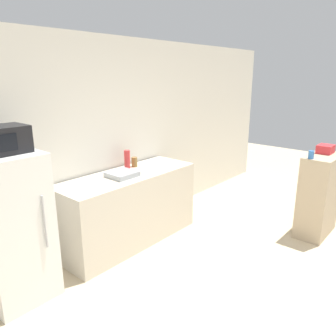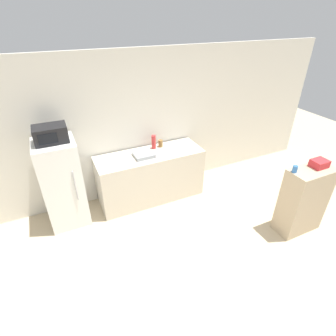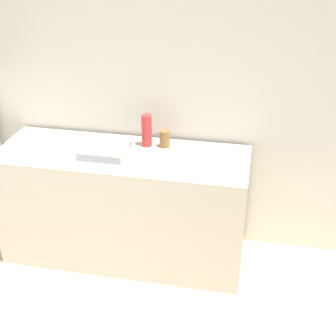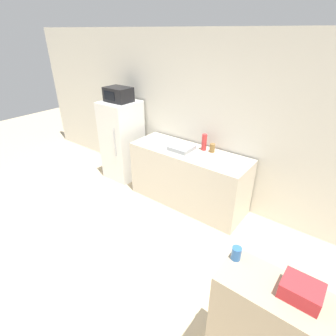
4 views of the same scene
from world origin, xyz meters
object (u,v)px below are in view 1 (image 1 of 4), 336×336
object	(u,v)px
refrigerator	(12,228)
bottle_short	(134,162)
jar	(311,155)
basket	(325,149)
bottle_tall	(127,160)

from	to	relation	value
refrigerator	bottle_short	world-z (taller)	refrigerator
refrigerator	bottle_short	size ratio (longest dim) A/B	11.11
refrigerator	jar	distance (m)	3.49
jar	basket	bearing A→B (deg)	-5.40
bottle_tall	jar	bearing A→B (deg)	-53.97
bottle_tall	bottle_short	bearing A→B (deg)	4.03
refrigerator	basket	world-z (taller)	refrigerator
bottle_tall	jar	xyz separation A→B (m)	(1.37, -1.89, 0.11)
refrigerator	bottle_short	xyz separation A→B (m)	(1.77, 0.18, 0.26)
bottle_short	jar	distance (m)	2.27
basket	bottle_short	bearing A→B (deg)	130.83
bottle_short	basket	xyz separation A→B (m)	(1.68, -1.94, 0.18)
bottle_tall	refrigerator	bearing A→B (deg)	-174.00
bottle_short	refrigerator	bearing A→B (deg)	-174.15
basket	refrigerator	bearing A→B (deg)	152.99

